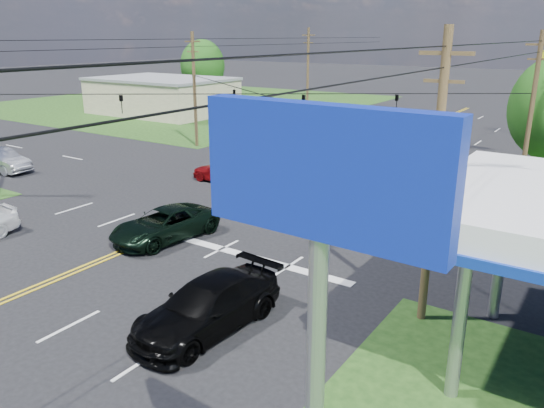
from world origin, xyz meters
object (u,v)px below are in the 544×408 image
Objects in this scene: pickup_dkgreen at (165,224)px; suv_black at (208,306)px; pole_left_far at (308,73)px; sedan_silver at (1,161)px; pole_se at (434,179)px; tree_far_l at (203,66)px; pole_ne at (531,112)px; retail_nw at (162,97)px; pole_nw at (194,88)px; polesign_se at (318,283)px.

suv_black reaches higher than pickup_dkgreen.
sedan_silver is at bearing -99.15° from pole_left_far.
pole_left_far reaches higher than pole_se.
pole_ne is at bearing -27.07° from tree_far_l.
pole_ne is at bearing -16.82° from retail_nw.
retail_nw is 1.68× the size of pole_se.
pole_left_far reaches higher than retail_nw.
retail_nw is 3.01× the size of pickup_dkgreen.
pole_nw is 1.00× the size of pole_ne.
sedan_silver is (11.61, -27.50, -1.20)m from retail_nw.
tree_far_l is at bearing 137.66° from pole_se.
pole_se is 12.34m from polesign_se.
pole_nw is (-26.00, 18.00, 0.00)m from pole_se.
sedan_silver is at bearing 173.64° from pole_se.
suv_black is at bearing -47.82° from pole_nw.
pole_se is at bearing 101.46° from polesign_se.
pickup_dkgreen is 0.62× the size of polesign_se.
tree_far_l is 71.09m from polesign_se.
pole_ne is at bearing 90.00° from pole_se.
suv_black is 1.17× the size of sedan_silver.
tree_far_l is 1.80× the size of sedan_silver.
suv_black reaches higher than sedan_silver.
retail_nw is 10.69m from tree_far_l.
polesign_se is at bearing -78.54° from pole_se.
pole_ne is at bearing 0.00° from pole_nw.
pole_se reaches higher than retail_nw.
pole_nw is at bearing 133.51° from polesign_se.
suv_black is at bearing -103.97° from pole_ne.
retail_nw is 51.59m from suv_black.
pole_nw reaches higher than retail_nw.
sedan_silver is (-5.39, -33.50, -4.37)m from pole_left_far.
pole_se reaches higher than suv_black.
sedan_silver is at bearing -110.40° from pole_nw.
retail_nw is at bearing 141.26° from suv_black.
pole_nw is 1.96× the size of sedan_silver.
retail_nw is 53.09m from pole_se.
pole_nw reaches higher than pickup_dkgreen.
retail_nw is at bearing -160.56° from pole_left_far.
pole_ne is 1.78× the size of pickup_dkgreen.
pickup_dkgreen is at bearing 148.77° from suv_black.
pole_nw is at bearing 136.96° from suv_black.
retail_nw is 1.83× the size of tree_far_l.
pole_ne is 1.96× the size of sedan_silver.
pole_left_far is 56.62m from polesign_se.
polesign_se is (28.42, -48.94, 1.71)m from pole_left_far.
polesign_se is (47.42, -52.94, 1.68)m from tree_far_l.
pickup_dkgreen is (30.50, -30.50, -1.26)m from retail_nw.
pickup_dkgreen is at bearing -51.25° from tree_far_l.
suv_black is at bearing -111.45° from sedan_silver.
suv_black is at bearing 137.21° from polesign_se.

